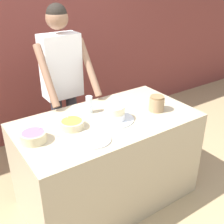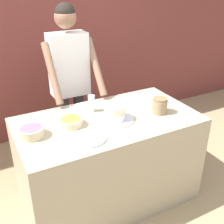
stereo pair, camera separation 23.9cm
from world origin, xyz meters
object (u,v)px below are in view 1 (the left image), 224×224
at_px(drinking_glass, 89,104).
at_px(ceramic_plate, 93,139).
at_px(frosting_bowl_orange, 72,124).
at_px(frosting_bowl_purple, 33,136).
at_px(person_baker, 62,75).
at_px(cake, 114,114).
at_px(stoneware_jar, 157,103).

height_order(drinking_glass, ceramic_plate, drinking_glass).
xyz_separation_m(frosting_bowl_orange, frosting_bowl_purple, (-0.33, -0.02, 0.01)).
bearing_deg(drinking_glass, person_baker, 90.54).
bearing_deg(frosting_bowl_purple, frosting_bowl_orange, 3.81).
relative_size(cake, frosting_bowl_orange, 1.74).
bearing_deg(stoneware_jar, frosting_bowl_orange, 169.30).
xyz_separation_m(person_baker, ceramic_plate, (-0.21, -0.96, -0.20)).
bearing_deg(ceramic_plate, frosting_bowl_orange, 100.17).
height_order(cake, frosting_bowl_purple, frosting_bowl_purple).
distance_m(frosting_bowl_orange, drinking_glass, 0.31).
height_order(frosting_bowl_purple, stoneware_jar, frosting_bowl_purple).
bearing_deg(frosting_bowl_orange, cake, -12.31).
height_order(drinking_glass, stoneware_jar, drinking_glass).
bearing_deg(stoneware_jar, ceramic_plate, -171.51).
height_order(cake, stoneware_jar, stoneware_jar).
xyz_separation_m(frosting_bowl_orange, drinking_glass, (0.26, 0.17, 0.04)).
distance_m(drinking_glass, stoneware_jar, 0.62).
relative_size(drinking_glass, ceramic_plate, 0.57).
bearing_deg(frosting_bowl_purple, ceramic_plate, -32.16).
distance_m(person_baker, frosting_bowl_purple, 0.95).
distance_m(frosting_bowl_orange, ceramic_plate, 0.27).
distance_m(drinking_glass, ceramic_plate, 0.48).
distance_m(cake, frosting_bowl_purple, 0.70).
relative_size(cake, ceramic_plate, 1.25).
xyz_separation_m(person_baker, stoneware_jar, (0.54, -0.85, -0.14)).
bearing_deg(ceramic_plate, cake, 29.51).
height_order(person_baker, ceramic_plate, person_baker).
relative_size(frosting_bowl_purple, stoneware_jar, 1.37).
xyz_separation_m(person_baker, frosting_bowl_orange, (-0.26, -0.70, -0.17)).
bearing_deg(frosting_bowl_orange, person_baker, 69.90).
distance_m(frosting_bowl_orange, frosting_bowl_purple, 0.33).
height_order(person_baker, drinking_glass, person_baker).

